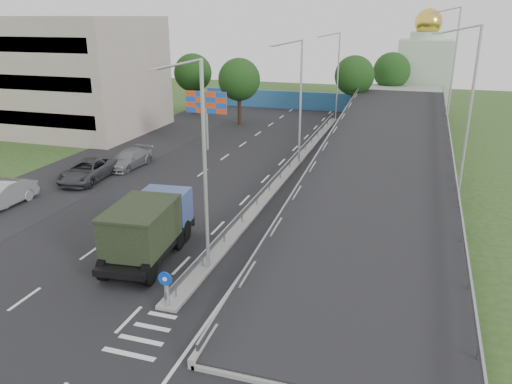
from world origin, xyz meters
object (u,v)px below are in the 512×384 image
at_px(dump_truck, 149,226).
at_px(parked_car_b, 0,195).
at_px(lamp_post_mid, 298,96).
at_px(parked_car_d, 129,159).
at_px(church, 424,67).
at_px(parked_car_c, 87,171).
at_px(billboard, 206,106).
at_px(lamp_post_far, 336,72).
at_px(sign_bollard, 166,289).
at_px(lamp_post_near, 201,158).

bearing_deg(dump_truck, parked_car_b, 159.59).
height_order(lamp_post_mid, parked_car_d, lamp_post_mid).
bearing_deg(dump_truck, church, 70.42).
bearing_deg(parked_car_c, lamp_post_mid, 28.30).
bearing_deg(billboard, parked_car_c, -114.22).
distance_m(lamp_post_mid, lamp_post_far, 20.00).
height_order(sign_bollard, lamp_post_mid, lamp_post_mid).
relative_size(lamp_post_far, dump_truck, 1.37).
height_order(billboard, dump_truck, billboard).
xyz_separation_m(lamp_post_near, lamp_post_far, (0.00, 40.00, 0.00)).
distance_m(lamp_post_far, dump_truck, 39.79).
xyz_separation_m(billboard, dump_truck, (5.78, -21.44, -2.45)).
distance_m(lamp_post_near, lamp_post_mid, 20.00).
xyz_separation_m(lamp_post_near, billboard, (-9.11, 22.00, -1.62)).
distance_m(sign_bollard, lamp_post_far, 44.08).
distance_m(lamp_post_near, church, 54.90).
height_order(billboard, parked_car_b, billboard).
relative_size(sign_bollard, dump_truck, 0.23).
height_order(lamp_post_near, lamp_post_mid, same).
height_order(lamp_post_mid, billboard, lamp_post_mid).
xyz_separation_m(lamp_post_near, parked_car_b, (-16.26, 3.96, -4.96)).
distance_m(sign_bollard, lamp_post_mid, 24.30).
height_order(lamp_post_far, parked_car_d, lamp_post_far).
distance_m(dump_truck, parked_car_c, 14.85).
bearing_deg(parked_car_b, parked_car_d, 75.28).
xyz_separation_m(sign_bollard, parked_car_c, (-14.14, 14.40, -0.24)).
bearing_deg(lamp_post_far, sign_bollard, -90.14).
relative_size(lamp_post_mid, billboard, 1.83).
relative_size(lamp_post_near, parked_car_d, 1.99).
bearing_deg(sign_bollard, billboard, 109.21).
height_order(lamp_post_near, lamp_post_far, same).
bearing_deg(church, parked_car_d, -120.31).
bearing_deg(lamp_post_far, lamp_post_mid, -90.00).
bearing_deg(dump_truck, billboard, 99.40).
xyz_separation_m(sign_bollard, parked_car_d, (-12.99, 18.49, -0.30)).
xyz_separation_m(lamp_post_far, parked_car_c, (-14.25, -29.43, -5.01)).
bearing_deg(dump_truck, lamp_post_near, -15.22).
distance_m(lamp_post_near, parked_car_b, 17.45).
distance_m(lamp_post_mid, dump_truck, 20.14).
bearing_deg(billboard, parked_car_b, -111.62).
height_order(sign_bollard, parked_car_d, sign_bollard).
bearing_deg(lamp_post_far, lamp_post_near, -90.00).
bearing_deg(parked_car_c, sign_bollard, -50.70).
bearing_deg(parked_car_d, church, 63.11).
bearing_deg(lamp_post_near, lamp_post_mid, 90.00).
distance_m(lamp_post_far, parked_car_c, 33.08).
height_order(dump_truck, parked_car_c, dump_truck).
xyz_separation_m(lamp_post_mid, church, (9.89, 34.00, -0.50)).
xyz_separation_m(lamp_post_mid, parked_car_b, (-16.26, -16.04, -4.96)).
height_order(lamp_post_far, parked_car_c, lamp_post_far).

